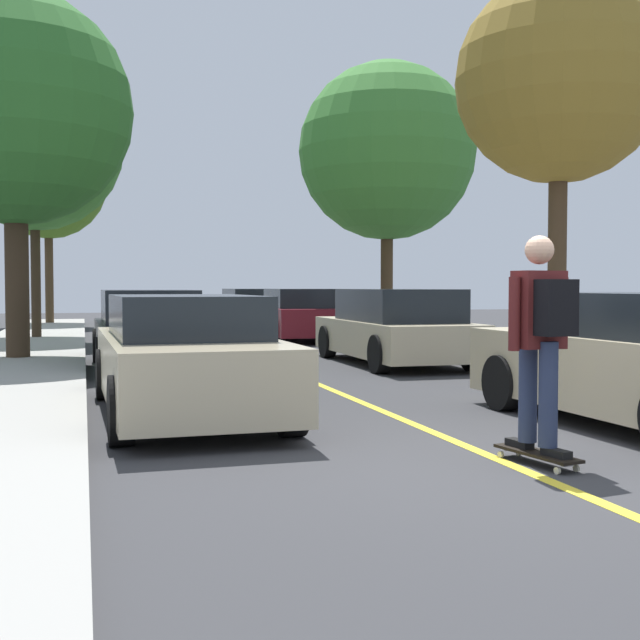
# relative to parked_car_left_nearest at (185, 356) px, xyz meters

# --- Properties ---
(ground) EXTENTS (80.00, 80.00, 0.00)m
(ground) POSITION_rel_parked_car_left_nearest_xyz_m (2.21, -3.27, -0.65)
(ground) COLOR #353538
(center_line) EXTENTS (0.12, 39.20, 0.01)m
(center_line) POSITION_rel_parked_car_left_nearest_xyz_m (2.21, 0.73, -0.65)
(center_line) COLOR gold
(center_line) RESTS_ON ground
(parked_car_left_nearest) EXTENTS (1.87, 4.61, 1.33)m
(parked_car_left_nearest) POSITION_rel_parked_car_left_nearest_xyz_m (0.00, 0.00, 0.00)
(parked_car_left_nearest) COLOR #BCAD89
(parked_car_left_nearest) RESTS_ON ground
(parked_car_left_near) EXTENTS (1.84, 4.04, 1.36)m
(parked_car_left_near) POSITION_rel_parked_car_left_nearest_xyz_m (0.00, 5.46, 0.02)
(parked_car_left_near) COLOR black
(parked_car_left_near) RESTS_ON ground
(parked_car_right_near) EXTENTS (1.92, 4.53, 1.38)m
(parked_car_right_near) POSITION_rel_parked_car_left_nearest_xyz_m (4.42, 5.01, 0.02)
(parked_car_right_near) COLOR #BCAD89
(parked_car_right_near) RESTS_ON ground
(parked_car_right_far) EXTENTS (2.07, 4.09, 1.36)m
(parked_car_right_far) POSITION_rel_parked_car_left_nearest_xyz_m (4.42, 11.81, 0.01)
(parked_car_right_far) COLOR maroon
(parked_car_right_far) RESTS_ON ground
(parked_car_right_farthest) EXTENTS (1.88, 4.55, 1.34)m
(parked_car_right_farthest) POSITION_rel_parked_car_left_nearest_xyz_m (4.42, 18.85, 0.01)
(parked_car_right_farthest) COLOR #38383D
(parked_car_right_farthest) RESTS_ON ground
(street_tree_left_nearest) EXTENTS (4.22, 4.22, 6.62)m
(street_tree_left_nearest) POSITION_rel_parked_car_left_nearest_xyz_m (-2.23, 6.83, 3.97)
(street_tree_left_nearest) COLOR #3D2D1E
(street_tree_left_nearest) RESTS_ON sidewalk_left
(street_tree_left_near) EXTENTS (4.45, 4.45, 7.14)m
(street_tree_left_near) POSITION_rel_parked_car_left_nearest_xyz_m (-2.23, 13.04, 4.39)
(street_tree_left_near) COLOR #3D2D1E
(street_tree_left_near) RESTS_ON sidewalk_left
(street_tree_left_far) EXTENTS (4.08, 4.08, 7.04)m
(street_tree_left_far) POSITION_rel_parked_car_left_nearest_xyz_m (-2.23, 21.62, 4.47)
(street_tree_left_far) COLOR #4C3823
(street_tree_left_far) RESTS_ON sidewalk_left
(street_tree_right_nearest) EXTENTS (3.48, 3.48, 6.51)m
(street_tree_right_nearest) POSITION_rel_parked_car_left_nearest_xyz_m (6.65, 3.22, 4.23)
(street_tree_right_nearest) COLOR #4C3823
(street_tree_right_nearest) RESTS_ON sidewalk_right
(street_tree_right_near) EXTENTS (4.65, 4.65, 7.16)m
(street_tree_right_near) POSITION_rel_parked_car_left_nearest_xyz_m (6.65, 11.43, 4.31)
(street_tree_right_near) COLOR #4C3823
(street_tree_right_near) RESTS_ON sidewalk_right
(skateboard) EXTENTS (0.36, 0.87, 0.10)m
(skateboard) POSITION_rel_parked_car_left_nearest_xyz_m (2.42, -3.34, -0.57)
(skateboard) COLOR black
(skateboard) RESTS_ON ground
(skateboarder) EXTENTS (0.59, 0.71, 1.73)m
(skateboarder) POSITION_rel_parked_car_left_nearest_xyz_m (2.43, -3.37, 0.43)
(skateboarder) COLOR black
(skateboarder) RESTS_ON skateboard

